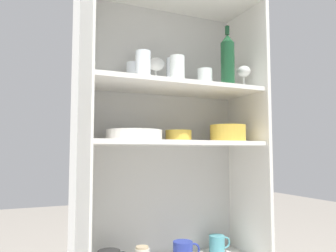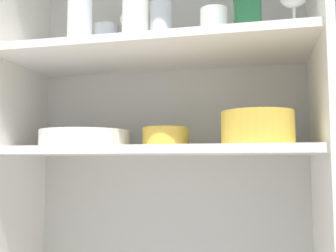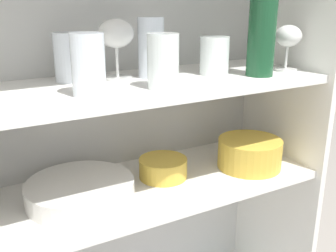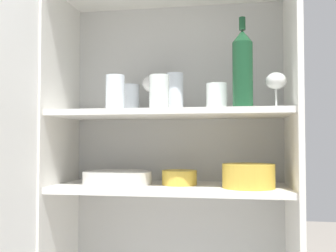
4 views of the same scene
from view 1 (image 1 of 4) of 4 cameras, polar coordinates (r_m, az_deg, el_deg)
cupboard_back_panel at (r=1.64m, az=-1.27°, el=-5.90°), size 0.83×0.02×1.53m
cupboard_side_left at (r=1.37m, az=-14.62°, el=-6.02°), size 0.02×0.34×1.53m
cupboard_side_right at (r=1.70m, az=13.72°, el=-5.73°), size 0.02×0.34×1.53m
shelf_board_middle at (r=1.49m, az=1.10°, el=-3.01°), size 0.80×0.31×0.02m
shelf_board_upper at (r=1.52m, az=1.09°, el=6.68°), size 0.80×0.31×0.02m
cupboard_door at (r=0.99m, az=-14.74°, el=-6.62°), size 0.12×0.40×1.53m
tumbler_glass_0 at (r=1.45m, az=1.60°, el=9.93°), size 0.06×0.06×0.11m
tumbler_glass_1 at (r=1.59m, az=6.45°, el=8.21°), size 0.07×0.07×0.09m
tumbler_glass_2 at (r=1.57m, az=0.85°, el=9.26°), size 0.06×0.06×0.14m
tumbler_glass_3 at (r=1.40m, az=-4.37°, el=10.54°), size 0.06×0.06×0.12m
tumbler_glass_4 at (r=1.55m, az=-5.96°, el=8.92°), size 0.07×0.07×0.11m
wine_glass_0 at (r=1.66m, az=13.04°, el=9.00°), size 0.07×0.07×0.11m
wine_glass_1 at (r=1.56m, az=-2.08°, el=10.48°), size 0.08×0.08×0.14m
wine_bottle at (r=1.60m, az=10.35°, el=11.24°), size 0.06×0.06×0.29m
plate_stack_white at (r=1.42m, az=-5.91°, el=-1.60°), size 0.24×0.24×0.04m
mixing_bowl_large at (r=1.58m, az=10.37°, el=-1.14°), size 0.17×0.17×0.08m
serving_bowl_small at (r=1.52m, az=1.84°, el=-1.59°), size 0.12×0.12×0.05m
coffee_mug_extra_2 at (r=1.73m, az=8.59°, el=-19.72°), size 0.12×0.08×0.09m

